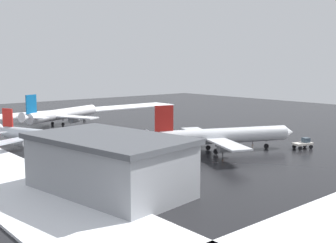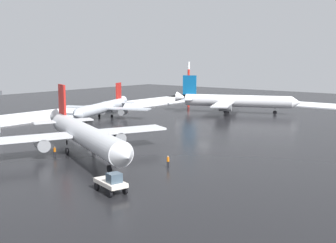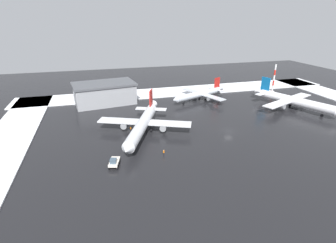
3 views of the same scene
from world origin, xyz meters
name	(u,v)px [view 2 (image 2 of 3)]	position (x,y,z in m)	size (l,w,h in m)	color
ground_plane	(204,135)	(0.00, 0.00, 0.00)	(240.00, 240.00, 0.00)	black
snow_bank_far	(53,114)	(0.00, -50.00, 0.20)	(152.00, 16.00, 0.39)	white
snow_bank_left	(318,105)	(-67.00, 0.00, 0.20)	(14.00, 116.00, 0.39)	white
airplane_foreground_jet	(84,134)	(27.28, -4.86, 3.54)	(29.05, 34.25, 10.72)	silver
airplane_distant_tail	(103,108)	(-3.19, -33.57, 2.87)	(27.96, 23.69, 8.70)	silver
airplane_parked_starboard	(234,101)	(-34.48, -12.75, 3.49)	(28.74, 33.92, 10.56)	white
pushback_tug	(112,182)	(37.57, 12.08, 1.28)	(3.34, 5.02, 2.50)	silver
ground_crew_mid_apron	(55,151)	(30.70, -7.98, 0.97)	(0.36, 0.36, 1.71)	black
ground_crew_beside_wing	(168,161)	(24.46, 10.05, 0.97)	(0.36, 0.36, 1.71)	black
antenna_mast	(189,84)	(-38.64, -31.81, 7.19)	(0.70, 0.70, 14.39)	red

